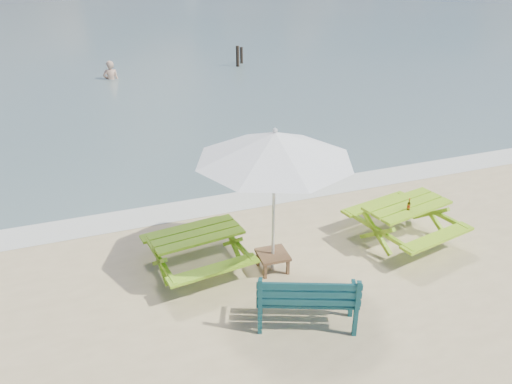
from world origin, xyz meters
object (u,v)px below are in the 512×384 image
object	(u,v)px
patio_umbrella	(275,146)
beer_bottle	(409,206)
swimmer	(112,82)
picnic_table_right	(405,223)
park_bench	(307,309)
picnic_table_left	(197,252)
side_table	(273,261)

from	to	relation	value
patio_umbrella	beer_bottle	bearing A→B (deg)	-3.25
beer_bottle	swimmer	distance (m)	16.61
picnic_table_right	park_bench	xyz separation A→B (m)	(-2.85, -1.57, -0.10)
beer_bottle	picnic_table_right	bearing A→B (deg)	56.87
picnic_table_left	park_bench	size ratio (longest dim) A/B	1.23
park_bench	side_table	bearing A→B (deg)	87.77
picnic_table_right	patio_umbrella	bearing A→B (deg)	-179.11
beer_bottle	swimmer	world-z (taller)	beer_bottle
picnic_table_left	patio_umbrella	xyz separation A→B (m)	(1.26, -0.48, 2.01)
picnic_table_right	side_table	bearing A→B (deg)	-179.11
picnic_table_right	beer_bottle	world-z (taller)	beer_bottle
swimmer	side_table	bearing A→B (deg)	-85.40
park_bench	picnic_table_right	bearing A→B (deg)	28.79
picnic_table_left	patio_umbrella	size ratio (longest dim) A/B	0.71
beer_bottle	side_table	bearing A→B (deg)	176.75
picnic_table_right	patio_umbrella	size ratio (longest dim) A/B	0.79
side_table	patio_umbrella	distance (m)	2.19
picnic_table_left	park_bench	world-z (taller)	park_bench
patio_umbrella	side_table	bearing A→B (deg)	0.00
patio_umbrella	swimmer	world-z (taller)	patio_umbrella
park_bench	patio_umbrella	size ratio (longest dim) A/B	0.58
side_table	picnic_table_left	bearing A→B (deg)	158.96
park_bench	swimmer	bearing A→B (deg)	94.01
picnic_table_right	side_table	xyz separation A→B (m)	(-2.80, -0.04, -0.21)
side_table	patio_umbrella	xyz separation A→B (m)	(0.00, 0.00, 2.19)
park_bench	beer_bottle	xyz separation A→B (m)	(2.73, 1.37, 0.59)
patio_umbrella	swimmer	bearing A→B (deg)	94.60
side_table	beer_bottle	world-z (taller)	beer_bottle
beer_bottle	swimmer	bearing A→B (deg)	103.79
park_bench	beer_bottle	size ratio (longest dim) A/B	6.85
side_table	patio_umbrella	bearing A→B (deg)	0.00
picnic_table_left	beer_bottle	bearing A→B (deg)	-9.19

